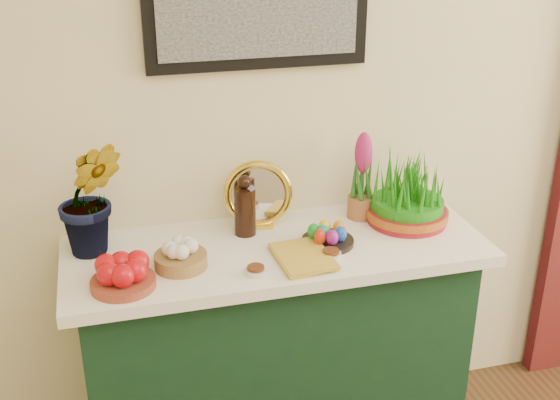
% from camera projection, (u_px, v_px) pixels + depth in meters
% --- Properties ---
extents(sideboard, '(1.30, 0.45, 0.85)m').
position_uv_depth(sideboard, '(276.00, 358.00, 2.53)').
color(sideboard, '#13341A').
rests_on(sideboard, ground).
extents(tablecloth, '(1.40, 0.55, 0.04)m').
position_uv_depth(tablecloth, '(276.00, 249.00, 2.35)').
color(tablecloth, white).
rests_on(tablecloth, sideboard).
extents(hyacinth_green, '(0.26, 0.22, 0.51)m').
position_uv_depth(hyacinth_green, '(89.00, 180.00, 2.19)').
color(hyacinth_green, '#26681E').
rests_on(hyacinth_green, tablecloth).
extents(apple_bowl, '(0.26, 0.26, 0.10)m').
position_uv_depth(apple_bowl, '(122.00, 275.00, 2.07)').
color(apple_bowl, brown).
rests_on(apple_bowl, tablecloth).
extents(garlic_basket, '(0.18, 0.18, 0.09)m').
position_uv_depth(garlic_basket, '(180.00, 256.00, 2.18)').
color(garlic_basket, olive).
rests_on(garlic_basket, tablecloth).
extents(vinegar_cruet, '(0.07, 0.07, 0.21)m').
position_uv_depth(vinegar_cruet, '(245.00, 208.00, 2.37)').
color(vinegar_cruet, black).
rests_on(vinegar_cruet, tablecloth).
extents(mirror, '(0.25, 0.10, 0.24)m').
position_uv_depth(mirror, '(258.00, 195.00, 2.42)').
color(mirror, gold).
rests_on(mirror, tablecloth).
extents(book, '(0.16, 0.23, 0.03)m').
position_uv_depth(book, '(278.00, 260.00, 2.20)').
color(book, gold).
rests_on(book, tablecloth).
extents(spice_dish_left, '(0.07, 0.07, 0.03)m').
position_uv_depth(spice_dish_left, '(256.00, 271.00, 2.15)').
color(spice_dish_left, silver).
rests_on(spice_dish_left, tablecloth).
extents(spice_dish_right, '(0.07, 0.07, 0.03)m').
position_uv_depth(spice_dish_right, '(331.00, 254.00, 2.25)').
color(spice_dish_right, silver).
rests_on(spice_dish_right, tablecloth).
extents(egg_plate, '(0.22, 0.22, 0.07)m').
position_uv_depth(egg_plate, '(328.00, 237.00, 2.32)').
color(egg_plate, black).
rests_on(egg_plate, tablecloth).
extents(hyacinth_pink, '(0.10, 0.10, 0.32)m').
position_uv_depth(hyacinth_pink, '(362.00, 180.00, 2.48)').
color(hyacinth_pink, '#995E35').
rests_on(hyacinth_pink, tablecloth).
extents(wheatgrass_sabzeh, '(0.29, 0.29, 0.24)m').
position_uv_depth(wheatgrass_sabzeh, '(408.00, 195.00, 2.46)').
color(wheatgrass_sabzeh, maroon).
rests_on(wheatgrass_sabzeh, tablecloth).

